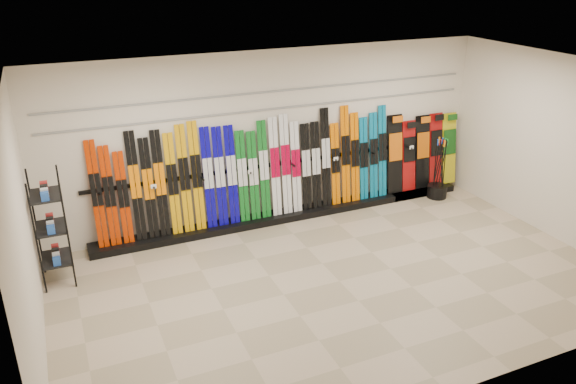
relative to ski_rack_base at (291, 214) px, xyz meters
name	(u,v)px	position (x,y,z in m)	size (l,w,h in m)	color
floor	(339,281)	(-0.22, -2.28, -0.06)	(8.00, 8.00, 0.00)	gray
back_wall	(274,137)	(-0.22, 0.22, 1.44)	(8.00, 8.00, 0.00)	beige
left_wall	(24,242)	(-4.22, -2.28, 1.44)	(5.00, 5.00, 0.00)	beige
right_wall	(559,149)	(3.78, -2.28, 1.44)	(5.00, 5.00, 0.00)	beige
ceiling	(348,77)	(-0.22, -2.28, 2.94)	(8.00, 8.00, 0.00)	silver
ski_rack_base	(291,214)	(0.00, 0.00, 0.00)	(8.00, 0.40, 0.12)	black
skis	(253,172)	(-0.69, 0.06, 0.90)	(5.37, 0.26, 1.83)	#BB2900
snowboards	(422,152)	(2.86, 0.07, 0.78)	(1.61, 0.24, 1.52)	black
accessory_rack	(51,229)	(-3.97, -0.58, 0.77)	(0.40, 0.60, 1.67)	black
pole_bin	(437,191)	(3.02, -0.30, 0.07)	(0.38, 0.38, 0.25)	black
ski_poles	(440,168)	(3.02, -0.30, 0.55)	(0.29, 0.31, 1.18)	black
slatwall_rail_0	(274,109)	(-0.22, 0.20, 1.94)	(7.60, 0.02, 0.03)	gray
slatwall_rail_1	(274,91)	(-0.22, 0.20, 2.24)	(7.60, 0.02, 0.03)	gray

